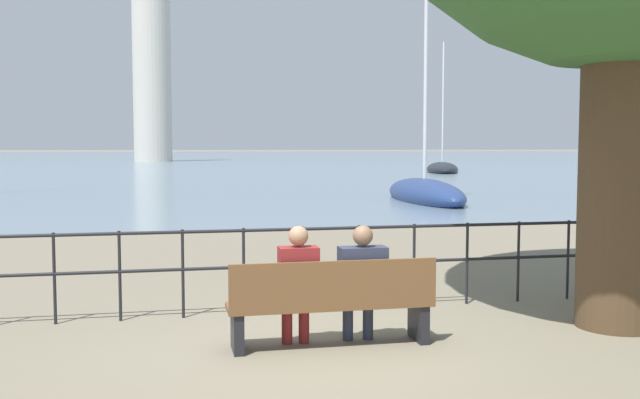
{
  "coord_description": "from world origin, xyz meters",
  "views": [
    {
      "loc": [
        -1.6,
        -6.93,
        2.02
      ],
      "look_at": [
        0.0,
        0.5,
        1.45
      ],
      "focal_mm": 40.0,
      "sensor_mm": 36.0,
      "label": 1
    }
  ],
  "objects_px": {
    "seated_person_right": "(362,279)",
    "sailboat_2": "(424,193)",
    "sailboat_4": "(442,169)",
    "seated_person_left": "(298,281)",
    "harbor_lighthouse": "(152,69)",
    "park_bench": "(332,304)"
  },
  "relations": [
    {
      "from": "seated_person_left",
      "to": "seated_person_right",
      "type": "height_order",
      "value": "seated_person_left"
    },
    {
      "from": "seated_person_right",
      "to": "sailboat_4",
      "type": "relative_size",
      "value": 0.11
    },
    {
      "from": "harbor_lighthouse",
      "to": "sailboat_2",
      "type": "bearing_deg",
      "value": -81.74
    },
    {
      "from": "seated_person_left",
      "to": "harbor_lighthouse",
      "type": "xyz_separation_m",
      "value": [
        -3.07,
        95.65,
        12.22
      ]
    },
    {
      "from": "park_bench",
      "to": "harbor_lighthouse",
      "type": "bearing_deg",
      "value": 92.03
    },
    {
      "from": "park_bench",
      "to": "harbor_lighthouse",
      "type": "height_order",
      "value": "harbor_lighthouse"
    },
    {
      "from": "park_bench",
      "to": "sailboat_4",
      "type": "height_order",
      "value": "sailboat_4"
    },
    {
      "from": "park_bench",
      "to": "seated_person_right",
      "type": "distance_m",
      "value": 0.41
    },
    {
      "from": "seated_person_right",
      "to": "sailboat_4",
      "type": "bearing_deg",
      "value": 67.2
    },
    {
      "from": "harbor_lighthouse",
      "to": "seated_person_right",
      "type": "bearing_deg",
      "value": -87.76
    },
    {
      "from": "sailboat_4",
      "to": "seated_person_left",
      "type": "bearing_deg",
      "value": -95.56
    },
    {
      "from": "sailboat_4",
      "to": "sailboat_2",
      "type": "bearing_deg",
      "value": -95.16
    },
    {
      "from": "seated_person_right",
      "to": "sailboat_2",
      "type": "bearing_deg",
      "value": 67.66
    },
    {
      "from": "seated_person_right",
      "to": "sailboat_2",
      "type": "distance_m",
      "value": 19.74
    },
    {
      "from": "harbor_lighthouse",
      "to": "sailboat_4",
      "type": "bearing_deg",
      "value": -64.47
    },
    {
      "from": "harbor_lighthouse",
      "to": "park_bench",
      "type": "bearing_deg",
      "value": -87.97
    },
    {
      "from": "seated_person_right",
      "to": "sailboat_4",
      "type": "height_order",
      "value": "sailboat_4"
    },
    {
      "from": "seated_person_left",
      "to": "sailboat_2",
      "type": "height_order",
      "value": "sailboat_2"
    },
    {
      "from": "sailboat_2",
      "to": "sailboat_4",
      "type": "bearing_deg",
      "value": 70.42
    },
    {
      "from": "park_bench",
      "to": "seated_person_left",
      "type": "distance_m",
      "value": 0.41
    },
    {
      "from": "sailboat_4",
      "to": "park_bench",
      "type": "bearing_deg",
      "value": -95.18
    },
    {
      "from": "sailboat_2",
      "to": "sailboat_4",
      "type": "distance_m",
      "value": 30.94
    }
  ]
}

